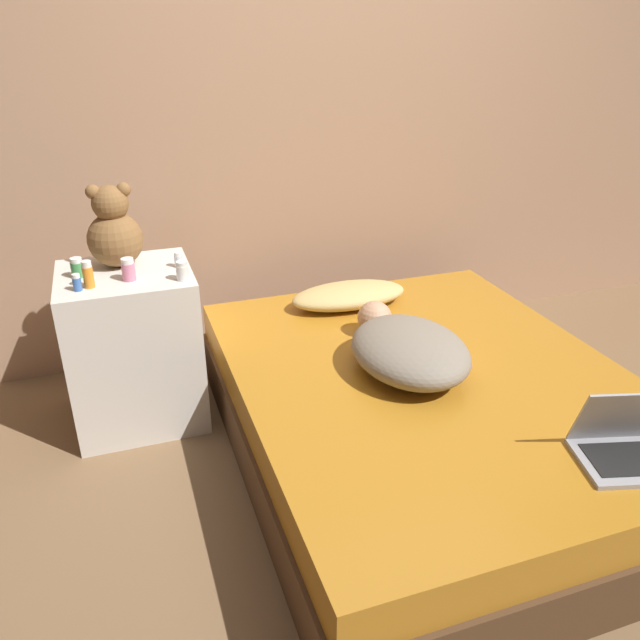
{
  "coord_description": "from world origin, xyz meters",
  "views": [
    {
      "loc": [
        -1.11,
        -1.86,
        1.63
      ],
      "look_at": [
        -0.38,
        0.24,
        0.57
      ],
      "focal_mm": 35.0,
      "sensor_mm": 36.0,
      "label": 1
    }
  ],
  "objects": [
    {
      "name": "laptop",
      "position": [
        0.32,
        -0.68,
        0.44
      ],
      "size": [
        0.36,
        0.31,
        0.23
      ],
      "rotation": [
        0.0,
        0.0,
        -0.27
      ],
      "color": "#9E9EA3",
      "rests_on": "bed"
    },
    {
      "name": "teddy_bear",
      "position": [
        -1.1,
        0.77,
        0.85
      ],
      "size": [
        0.23,
        0.23,
        0.35
      ],
      "color": "brown",
      "rests_on": "nightstand"
    },
    {
      "name": "person_lying",
      "position": [
        -0.08,
        0.07,
        0.48
      ],
      "size": [
        0.45,
        0.7,
        0.18
      ],
      "rotation": [
        0.0,
        0.0,
        -0.0
      ],
      "color": "gray",
      "rests_on": "bed"
    },
    {
      "name": "bottle_blue",
      "position": [
        -1.27,
        0.53,
        0.73
      ],
      "size": [
        0.03,
        0.03,
        0.07
      ],
      "color": "#3866B2",
      "rests_on": "nightstand"
    },
    {
      "name": "bottle_clear",
      "position": [
        -0.86,
        0.66,
        0.73
      ],
      "size": [
        0.03,
        0.03,
        0.06
      ],
      "color": "silver",
      "rests_on": "nightstand"
    },
    {
      "name": "ground_plane",
      "position": [
        0.0,
        0.0,
        0.0
      ],
      "size": [
        12.0,
        12.0,
        0.0
      ],
      "primitive_type": "plane",
      "color": "brown"
    },
    {
      "name": "wall_back",
      "position": [
        0.0,
        1.23,
        1.3
      ],
      "size": [
        8.0,
        0.06,
        2.6
      ],
      "color": "tan",
      "rests_on": "ground_plane"
    },
    {
      "name": "bottle_white",
      "position": [
        -0.87,
        0.51,
        0.74
      ],
      "size": [
        0.05,
        0.05,
        0.08
      ],
      "color": "white",
      "rests_on": "nightstand"
    },
    {
      "name": "bed",
      "position": [
        0.0,
        0.0,
        0.19
      ],
      "size": [
        1.52,
        1.9,
        0.39
      ],
      "color": "#4C331E",
      "rests_on": "ground_plane"
    },
    {
      "name": "pillow",
      "position": [
        -0.07,
        0.7,
        0.44
      ],
      "size": [
        0.57,
        0.27,
        0.11
      ],
      "color": "tan",
      "rests_on": "bed"
    },
    {
      "name": "bottle_pink",
      "position": [
        -1.07,
        0.58,
        0.75
      ],
      "size": [
        0.05,
        0.05,
        0.09
      ],
      "color": "pink",
      "rests_on": "nightstand"
    },
    {
      "name": "nightstand",
      "position": [
        -1.09,
        0.67,
        0.35
      ],
      "size": [
        0.54,
        0.49,
        0.7
      ],
      "color": "silver",
      "rests_on": "ground_plane"
    },
    {
      "name": "bottle_orange",
      "position": [
        -1.22,
        0.55,
        0.75
      ],
      "size": [
        0.04,
        0.04,
        0.11
      ],
      "color": "orange",
      "rests_on": "nightstand"
    },
    {
      "name": "bottle_green",
      "position": [
        -1.26,
        0.68,
        0.74
      ],
      "size": [
        0.05,
        0.05,
        0.08
      ],
      "color": "#3D8E4C",
      "rests_on": "nightstand"
    }
  ]
}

